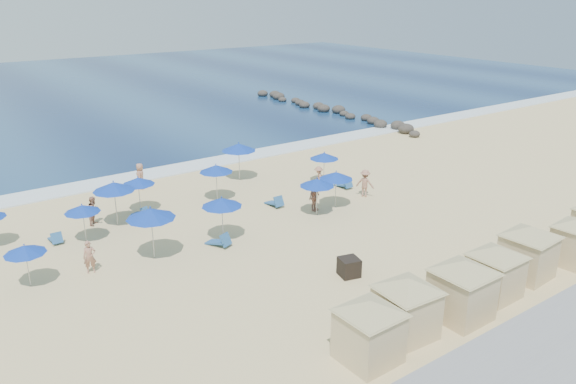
{
  "coord_description": "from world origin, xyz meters",
  "views": [
    {
      "loc": [
        -14.89,
        -21.63,
        12.48
      ],
      "look_at": [
        2.79,
        3.0,
        1.61
      ],
      "focal_mm": 35.0,
      "sensor_mm": 36.0,
      "label": 1
    }
  ],
  "objects_px": {
    "beachgoer_2": "(314,197)",
    "cabana_1": "(407,300)",
    "cabana_0": "(370,323)",
    "beachgoer_4": "(140,176)",
    "umbrella_7": "(216,168)",
    "umbrella_11": "(336,176)",
    "trash_bin": "(349,267)",
    "beachgoer_5": "(365,183)",
    "umbrella_10": "(324,156)",
    "cabana_4": "(529,245)",
    "umbrella_4": "(138,181)",
    "beachgoer_0": "(90,257)",
    "umbrella_2": "(82,209)",
    "rock_jetty": "(329,109)",
    "beachgoer_3": "(318,178)",
    "umbrella_8": "(317,182)",
    "cabana_2": "(463,282)",
    "umbrella_5": "(114,187)",
    "umbrella_1": "(25,250)",
    "umbrella_3": "(151,213)",
    "umbrella_9": "(239,147)",
    "cabana_3": "(496,265)",
    "beachgoer_1": "(94,210)",
    "umbrella_6": "(222,202)"
  },
  "relations": [
    {
      "from": "umbrella_4",
      "to": "umbrella_10",
      "type": "relative_size",
      "value": 0.99
    },
    {
      "from": "umbrella_11",
      "to": "beachgoer_4",
      "type": "xyz_separation_m",
      "value": [
        -8.36,
        10.23,
        -1.15
      ]
    },
    {
      "from": "umbrella_1",
      "to": "beachgoer_1",
      "type": "height_order",
      "value": "umbrella_1"
    },
    {
      "from": "umbrella_4",
      "to": "umbrella_7",
      "type": "xyz_separation_m",
      "value": [
        4.73,
        -0.9,
        0.14
      ]
    },
    {
      "from": "umbrella_5",
      "to": "beachgoer_1",
      "type": "bearing_deg",
      "value": 139.09
    },
    {
      "from": "umbrella_7",
      "to": "beachgoer_5",
      "type": "xyz_separation_m",
      "value": [
        8.01,
        -5.0,
        -1.18
      ]
    },
    {
      "from": "umbrella_2",
      "to": "trash_bin",
      "type": "bearing_deg",
      "value": -51.57
    },
    {
      "from": "cabana_2",
      "to": "cabana_4",
      "type": "xyz_separation_m",
      "value": [
        5.33,
        0.48,
        -0.03
      ]
    },
    {
      "from": "beachgoer_3",
      "to": "rock_jetty",
      "type": "bearing_deg",
      "value": 170.48
    },
    {
      "from": "umbrella_1",
      "to": "beachgoer_1",
      "type": "xyz_separation_m",
      "value": [
        4.64,
        5.42,
        -0.97
      ]
    },
    {
      "from": "umbrella_2",
      "to": "umbrella_10",
      "type": "bearing_deg",
      "value": 0.21
    },
    {
      "from": "umbrella_4",
      "to": "cabana_2",
      "type": "bearing_deg",
      "value": -71.96
    },
    {
      "from": "trash_bin",
      "to": "beachgoer_5",
      "type": "bearing_deg",
      "value": 57.32
    },
    {
      "from": "cabana_4",
      "to": "beachgoer_1",
      "type": "bearing_deg",
      "value": 128.63
    },
    {
      "from": "trash_bin",
      "to": "umbrella_7",
      "type": "xyz_separation_m",
      "value": [
        -0.05,
        12.48,
        1.63
      ]
    },
    {
      "from": "cabana_0",
      "to": "beachgoer_4",
      "type": "bearing_deg",
      "value": 88.72
    },
    {
      "from": "trash_bin",
      "to": "umbrella_3",
      "type": "bearing_deg",
      "value": 147.3
    },
    {
      "from": "beachgoer_0",
      "to": "umbrella_3",
      "type": "bearing_deg",
      "value": 8.41
    },
    {
      "from": "umbrella_7",
      "to": "umbrella_11",
      "type": "relative_size",
      "value": 1.02
    },
    {
      "from": "umbrella_8",
      "to": "beachgoer_0",
      "type": "relative_size",
      "value": 1.46
    },
    {
      "from": "beachgoer_4",
      "to": "umbrella_1",
      "type": "bearing_deg",
      "value": -14.91
    },
    {
      "from": "trash_bin",
      "to": "umbrella_5",
      "type": "distance_m",
      "value": 13.99
    },
    {
      "from": "trash_bin",
      "to": "umbrella_5",
      "type": "relative_size",
      "value": 0.33
    },
    {
      "from": "rock_jetty",
      "to": "umbrella_10",
      "type": "distance_m",
      "value": 23.96
    },
    {
      "from": "umbrella_10",
      "to": "cabana_4",
      "type": "bearing_deg",
      "value": -93.18
    },
    {
      "from": "umbrella_7",
      "to": "beachgoer_3",
      "type": "xyz_separation_m",
      "value": [
        6.45,
        -2.19,
        -1.28
      ]
    },
    {
      "from": "beachgoer_0",
      "to": "beachgoer_3",
      "type": "distance_m",
      "value": 16.31
    },
    {
      "from": "umbrella_1",
      "to": "umbrella_9",
      "type": "xyz_separation_m",
      "value": [
        15.46,
        7.53,
        0.55
      ]
    },
    {
      "from": "cabana_4",
      "to": "umbrella_1",
      "type": "distance_m",
      "value": 22.59
    },
    {
      "from": "umbrella_8",
      "to": "beachgoer_3",
      "type": "bearing_deg",
      "value": 50.06
    },
    {
      "from": "umbrella_8",
      "to": "beachgoer_2",
      "type": "bearing_deg",
      "value": 63.46
    },
    {
      "from": "umbrella_3",
      "to": "beachgoer_2",
      "type": "bearing_deg",
      "value": 2.13
    },
    {
      "from": "umbrella_4",
      "to": "beachgoer_2",
      "type": "xyz_separation_m",
      "value": [
        8.57,
        -5.96,
        -1.06
      ]
    },
    {
      "from": "cabana_3",
      "to": "umbrella_3",
      "type": "xyz_separation_m",
      "value": [
        -10.47,
        12.03,
        0.89
      ]
    },
    {
      "from": "cabana_4",
      "to": "umbrella_3",
      "type": "xyz_separation_m",
      "value": [
        -13.23,
        11.82,
        0.79
      ]
    },
    {
      "from": "cabana_2",
      "to": "umbrella_5",
      "type": "distance_m",
      "value": 19.17
    },
    {
      "from": "beachgoer_4",
      "to": "umbrella_7",
      "type": "bearing_deg",
      "value": 60.48
    },
    {
      "from": "cabana_1",
      "to": "umbrella_9",
      "type": "bearing_deg",
      "value": 76.92
    },
    {
      "from": "umbrella_6",
      "to": "umbrella_9",
      "type": "xyz_separation_m",
      "value": [
        5.93,
        8.16,
        0.24
      ]
    },
    {
      "from": "umbrella_4",
      "to": "beachgoer_0",
      "type": "distance_m",
      "value": 7.84
    },
    {
      "from": "beachgoer_2",
      "to": "cabana_1",
      "type": "bearing_deg",
      "value": -133.45
    },
    {
      "from": "umbrella_1",
      "to": "beachgoer_3",
      "type": "xyz_separation_m",
      "value": [
        18.66,
        2.68,
        -1.01
      ]
    },
    {
      "from": "umbrella_2",
      "to": "umbrella_10",
      "type": "relative_size",
      "value": 0.94
    },
    {
      "from": "umbrella_7",
      "to": "cabana_2",
      "type": "bearing_deg",
      "value": -85.68
    },
    {
      "from": "umbrella_11",
      "to": "umbrella_4",
      "type": "bearing_deg",
      "value": 148.02
    },
    {
      "from": "rock_jetty",
      "to": "beachgoer_5",
      "type": "xyz_separation_m",
      "value": [
        -15.06,
        -21.79,
        0.53
      ]
    },
    {
      "from": "rock_jetty",
      "to": "beachgoer_4",
      "type": "bearing_deg",
      "value": -155.54
    },
    {
      "from": "cabana_0",
      "to": "umbrella_5",
      "type": "distance_m",
      "value": 17.59
    },
    {
      "from": "umbrella_1",
      "to": "umbrella_6",
      "type": "distance_m",
      "value": 9.55
    },
    {
      "from": "umbrella_6",
      "to": "umbrella_10",
      "type": "distance_m",
      "value": 11.03
    }
  ]
}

